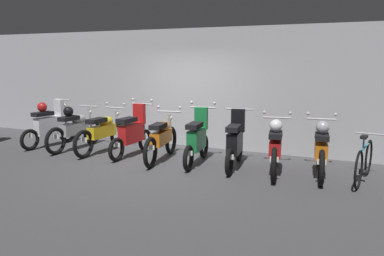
# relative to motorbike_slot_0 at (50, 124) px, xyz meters

# --- Properties ---
(ground_plane) EXTENTS (80.00, 80.00, 0.00)m
(ground_plane) POSITION_rel_motorbike_slot_0_xyz_m (3.31, -0.35, -0.57)
(ground_plane) COLOR #424244
(back_wall) EXTENTS (16.00, 0.30, 2.96)m
(back_wall) POSITION_rel_motorbike_slot_0_xyz_m (3.31, 1.66, 0.91)
(back_wall) COLOR #ADADB2
(back_wall) RESTS_ON ground
(motorbike_slot_0) EXTENTS (0.56, 1.68, 1.18)m
(motorbike_slot_0) POSITION_rel_motorbike_slot_0_xyz_m (0.00, 0.00, 0.00)
(motorbike_slot_0) COLOR black
(motorbike_slot_0) RESTS_ON ground
(motorbike_slot_1) EXTENTS (0.56, 1.95, 1.08)m
(motorbike_slot_1) POSITION_rel_motorbike_slot_0_xyz_m (0.82, -0.01, -0.04)
(motorbike_slot_1) COLOR black
(motorbike_slot_1) RESTS_ON ground
(motorbike_slot_2) EXTENTS (0.59, 1.95, 1.15)m
(motorbike_slot_2) POSITION_rel_motorbike_slot_0_xyz_m (1.65, 0.00, -0.07)
(motorbike_slot_2) COLOR black
(motorbike_slot_2) RESTS_ON ground
(motorbike_slot_3) EXTENTS (0.59, 1.68, 1.29)m
(motorbike_slot_3) POSITION_rel_motorbike_slot_0_xyz_m (2.48, 0.01, -0.04)
(motorbike_slot_3) COLOR black
(motorbike_slot_3) RESTS_ON ground
(motorbike_slot_4) EXTENTS (0.58, 1.94, 1.15)m
(motorbike_slot_4) POSITION_rel_motorbike_slot_0_xyz_m (3.30, -0.09, -0.07)
(motorbike_slot_4) COLOR black
(motorbike_slot_4) RESTS_ON ground
(motorbike_slot_5) EXTENTS (0.59, 1.68, 1.29)m
(motorbike_slot_5) POSITION_rel_motorbike_slot_0_xyz_m (4.13, -0.04, -0.04)
(motorbike_slot_5) COLOR black
(motorbike_slot_5) RESTS_ON ground
(motorbike_slot_6) EXTENTS (0.56, 1.68, 1.18)m
(motorbike_slot_6) POSITION_rel_motorbike_slot_0_xyz_m (4.96, -0.01, -0.04)
(motorbike_slot_6) COLOR black
(motorbike_slot_6) RESTS_ON ground
(motorbike_slot_7) EXTENTS (0.62, 1.93, 1.15)m
(motorbike_slot_7) POSITION_rel_motorbike_slot_0_xyz_m (5.79, -0.04, -0.04)
(motorbike_slot_7) COLOR black
(motorbike_slot_7) RESTS_ON ground
(motorbike_slot_8) EXTENTS (0.58, 1.94, 1.15)m
(motorbike_slot_8) POSITION_rel_motorbike_slot_0_xyz_m (6.62, 0.12, -0.04)
(motorbike_slot_8) COLOR black
(motorbike_slot_8) RESTS_ON ground
(bicycle) EXTENTS (0.50, 1.72, 0.89)m
(bicycle) POSITION_rel_motorbike_slot_0_xyz_m (7.38, 0.05, -0.20)
(bicycle) COLOR black
(bicycle) RESTS_ON ground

